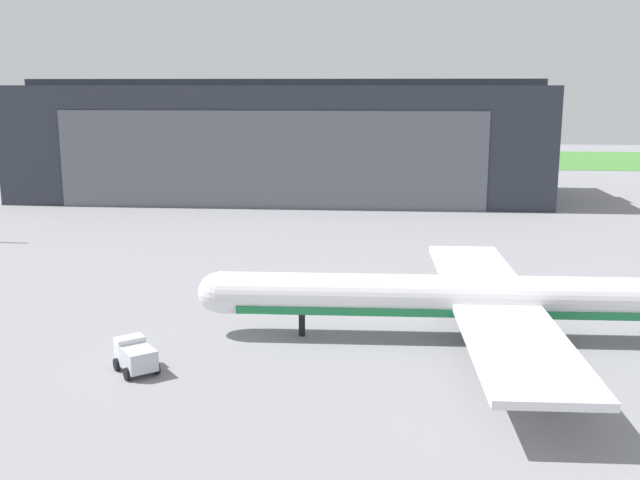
{
  "coord_description": "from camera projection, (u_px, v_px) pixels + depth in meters",
  "views": [
    {
      "loc": [
        10.18,
        -59.16,
        21.15
      ],
      "look_at": [
        3.63,
        20.7,
        4.35
      ],
      "focal_mm": 41.31,
      "sensor_mm": 36.0,
      "label": 1
    }
  ],
  "objects": [
    {
      "name": "maintenance_hangar",
      "position": [
        282.0,
        140.0,
        142.96
      ],
      "size": [
        98.25,
        33.2,
        22.47
      ],
      "color": "#2D333D",
      "rests_on": "ground_plane"
    },
    {
      "name": "grass_field_strip",
      "position": [
        346.0,
        158.0,
        219.92
      ],
      "size": [
        440.0,
        56.0,
        0.08
      ],
      "primitive_type": "cube",
      "color": "#458438",
      "rests_on": "ground_plane"
    },
    {
      "name": "ground_plane",
      "position": [
        258.0,
        338.0,
        62.86
      ],
      "size": [
        440.0,
        440.0,
        0.0
      ],
      "primitive_type": "plane",
      "color": "gray"
    },
    {
      "name": "stair_truck",
      "position": [
        135.0,
        356.0,
        55.3
      ],
      "size": [
        4.03,
        4.3,
        2.42
      ],
      "color": "silver",
      "rests_on": "ground_plane"
    },
    {
      "name": "airliner_near_right",
      "position": [
        485.0,
        298.0,
        61.94
      ],
      "size": [
        48.16,
        41.64,
        11.72
      ],
      "color": "white",
      "rests_on": "ground_plane"
    }
  ]
}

